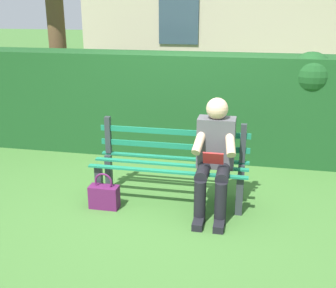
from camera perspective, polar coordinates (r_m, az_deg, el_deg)
The scene contains 5 objects.
ground at distance 4.60m, azimuth 0.25°, elevation -7.74°, with size 60.00×60.00×0.00m, color #3D6B2D.
park_bench at distance 4.49m, azimuth 0.43°, elevation -2.62°, with size 1.66×0.47×0.86m.
person_seated at distance 4.21m, azimuth 6.39°, elevation -1.34°, with size 0.44×0.73×1.17m.
hedge_backdrop at distance 5.86m, azimuth -0.40°, elevation 5.67°, with size 6.40×0.69×1.49m.
handbag at distance 4.45m, azimuth -8.72°, elevation -7.03°, with size 0.31×0.14×0.39m.
Camera 1 is at (-0.81, 4.04, 2.04)m, focal length 44.59 mm.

